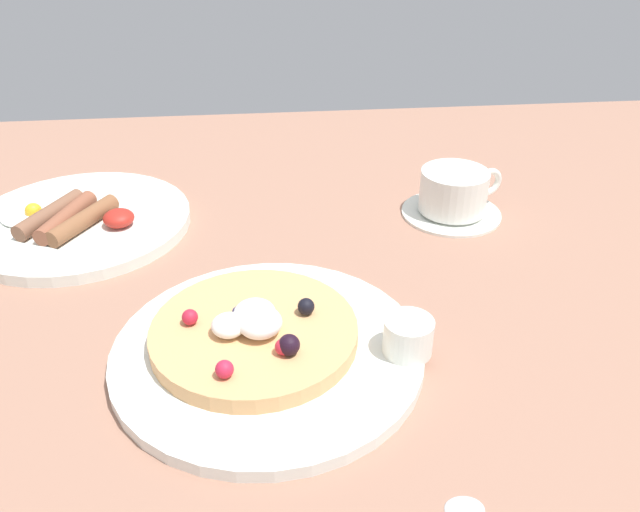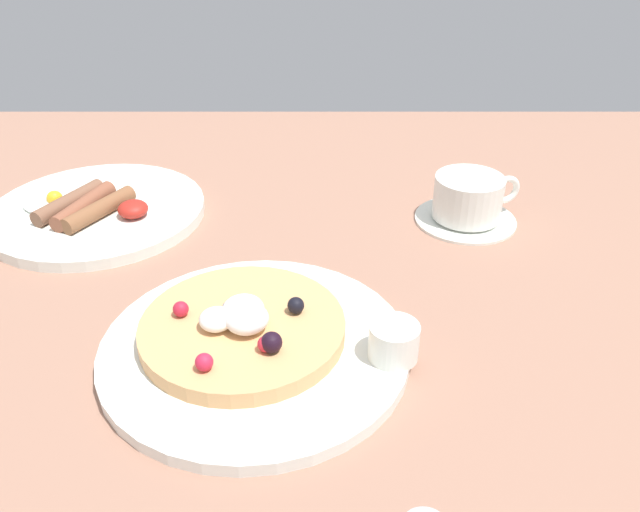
{
  "view_description": "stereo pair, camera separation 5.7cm",
  "coord_description": "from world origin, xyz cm",
  "px_view_note": "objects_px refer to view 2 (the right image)",
  "views": [
    {
      "loc": [
        -2.24,
        -53.69,
        38.42
      ],
      "look_at": [
        3.37,
        2.03,
        4.0
      ],
      "focal_mm": 36.17,
      "sensor_mm": 36.0,
      "label": 1
    },
    {
      "loc": [
        3.5,
        -53.97,
        38.42
      ],
      "look_at": [
        3.37,
        2.03,
        4.0
      ],
      "focal_mm": 36.17,
      "sensor_mm": 36.0,
      "label": 2
    }
  ],
  "objects_px": {
    "coffee_saucer": "(467,218)",
    "coffee_cup": "(471,196)",
    "breakfast_plate": "(99,211)",
    "syrup_ramekin": "(395,341)",
    "pancake_plate": "(256,348)"
  },
  "relations": [
    {
      "from": "syrup_ramekin",
      "to": "breakfast_plate",
      "type": "height_order",
      "value": "syrup_ramekin"
    },
    {
      "from": "pancake_plate",
      "to": "coffee_saucer",
      "type": "height_order",
      "value": "pancake_plate"
    },
    {
      "from": "breakfast_plate",
      "to": "coffee_cup",
      "type": "relative_size",
      "value": 2.4
    },
    {
      "from": "pancake_plate",
      "to": "coffee_cup",
      "type": "relative_size",
      "value": 2.53
    },
    {
      "from": "coffee_saucer",
      "to": "coffee_cup",
      "type": "relative_size",
      "value": 1.13
    },
    {
      "from": "syrup_ramekin",
      "to": "breakfast_plate",
      "type": "distance_m",
      "value": 0.45
    },
    {
      "from": "pancake_plate",
      "to": "breakfast_plate",
      "type": "bearing_deg",
      "value": 129.84
    },
    {
      "from": "coffee_cup",
      "to": "syrup_ramekin",
      "type": "bearing_deg",
      "value": -113.49
    },
    {
      "from": "pancake_plate",
      "to": "breakfast_plate",
      "type": "xyz_separation_m",
      "value": [
        -0.22,
        0.27,
        0.0
      ]
    },
    {
      "from": "coffee_saucer",
      "to": "coffee_cup",
      "type": "xyz_separation_m",
      "value": [
        0.0,
        0.0,
        0.03
      ]
    },
    {
      "from": "pancake_plate",
      "to": "breakfast_plate",
      "type": "height_order",
      "value": "breakfast_plate"
    },
    {
      "from": "coffee_saucer",
      "to": "coffee_cup",
      "type": "bearing_deg",
      "value": 16.82
    },
    {
      "from": "breakfast_plate",
      "to": "coffee_cup",
      "type": "height_order",
      "value": "coffee_cup"
    },
    {
      "from": "syrup_ramekin",
      "to": "pancake_plate",
      "type": "bearing_deg",
      "value": 171.17
    },
    {
      "from": "syrup_ramekin",
      "to": "breakfast_plate",
      "type": "xyz_separation_m",
      "value": [
        -0.34,
        0.29,
        -0.02
      ]
    }
  ]
}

